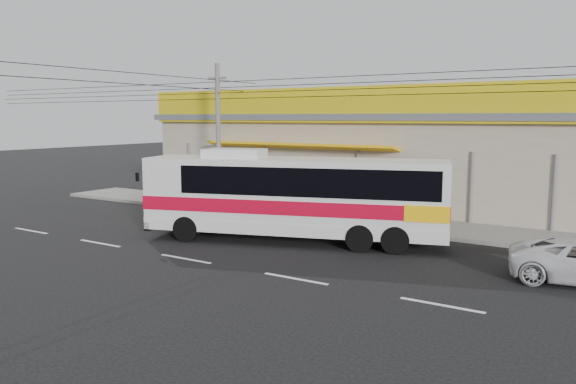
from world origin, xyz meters
name	(u,v)px	position (x,y,z in m)	size (l,w,h in m)	color
ground	(236,244)	(0.00, 0.00, 0.00)	(120.00, 120.00, 0.00)	black
sidewalk	(320,216)	(0.00, 6.00, 0.07)	(30.00, 3.20, 0.15)	slate
lane_markings	(186,259)	(0.00, -2.50, 0.00)	(50.00, 0.12, 0.01)	silver
storefront_building	(374,157)	(-0.01, 11.54, 2.30)	(22.60, 9.20, 5.70)	gray
coach_bus	(299,193)	(1.66, 1.46, 1.73)	(10.68, 5.36, 3.24)	silver
motorbike_red	(251,195)	(-3.87, 6.14, 0.69)	(0.71, 2.04, 1.07)	maroon
motorbike_dark	(178,194)	(-7.29, 4.82, 0.66)	(0.48, 1.70, 1.02)	black
utility_pole	(217,89)	(-5.17, 5.40, 5.62)	(34.00, 14.00, 6.81)	#61615F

